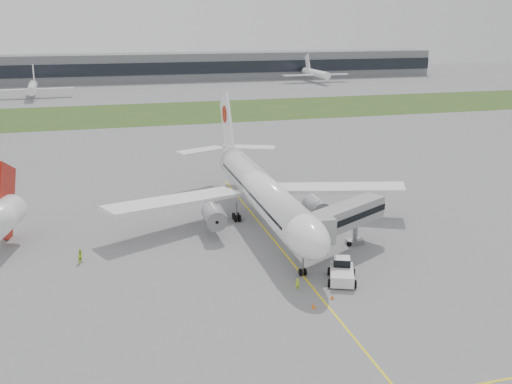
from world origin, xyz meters
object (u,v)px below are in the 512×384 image
object	(u,v)px
airliner	(260,188)
ground_crew_near	(297,284)
neighbor_aircraft	(2,216)
jet_bridge	(343,218)
pushback_tug	(342,271)

from	to	relation	value
airliner	ground_crew_near	bearing A→B (deg)	-94.80
ground_crew_near	neighbor_aircraft	world-z (taller)	neighbor_aircraft
airliner	jet_bridge	distance (m)	16.31
pushback_tug	neighbor_aircraft	xyz separation A→B (m)	(-41.04, 21.57, 3.63)
pushback_tug	ground_crew_near	bearing A→B (deg)	-147.92
pushback_tug	jet_bridge	xyz separation A→B (m)	(3.48, 7.96, 3.87)
airliner	neighbor_aircraft	world-z (taller)	airliner
pushback_tug	airliner	bearing A→B (deg)	122.30
jet_bridge	neighbor_aircraft	world-z (taller)	neighbor_aircraft
airliner	neighbor_aircraft	size ratio (longest dim) A/B	3.59
jet_bridge	ground_crew_near	world-z (taller)	jet_bridge
airliner	jet_bridge	bearing A→B (deg)	-62.14
pushback_tug	jet_bridge	size ratio (longest dim) A/B	0.41
jet_bridge	ground_crew_near	distance (m)	13.88
neighbor_aircraft	airliner	bearing A→B (deg)	13.88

